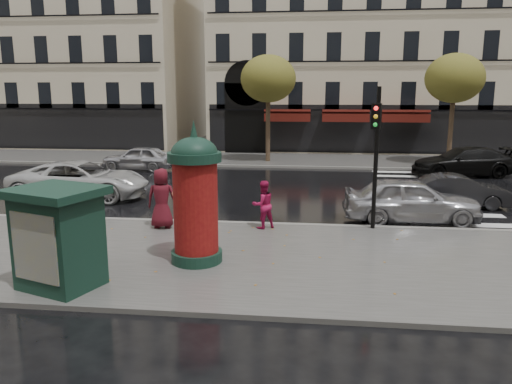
# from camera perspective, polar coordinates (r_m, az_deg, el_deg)

# --- Properties ---
(ground) EXTENTS (160.00, 160.00, 0.00)m
(ground) POSITION_cam_1_polar(r_m,az_deg,el_deg) (13.91, 2.84, -7.34)
(ground) COLOR black
(ground) RESTS_ON ground
(near_sidewalk) EXTENTS (90.00, 7.00, 0.12)m
(near_sidewalk) POSITION_cam_1_polar(r_m,az_deg,el_deg) (13.42, 2.70, -7.79)
(near_sidewalk) COLOR #474744
(near_sidewalk) RESTS_ON ground
(far_sidewalk) EXTENTS (90.00, 6.00, 0.12)m
(far_sidewalk) POSITION_cam_1_polar(r_m,az_deg,el_deg) (32.45, 5.04, 3.64)
(far_sidewalk) COLOR #474744
(far_sidewalk) RESTS_ON ground
(near_kerb) EXTENTS (90.00, 0.25, 0.14)m
(near_kerb) POSITION_cam_1_polar(r_m,az_deg,el_deg) (16.75, 3.52, -3.81)
(near_kerb) COLOR slate
(near_kerb) RESTS_ON ground
(far_kerb) EXTENTS (90.00, 0.25, 0.14)m
(far_kerb) POSITION_cam_1_polar(r_m,az_deg,el_deg) (29.48, 4.88, 2.87)
(far_kerb) COLOR slate
(far_kerb) RESTS_ON ground
(zebra_crossing) EXTENTS (3.60, 11.75, 0.01)m
(zebra_crossing) POSITION_cam_1_polar(r_m,az_deg,el_deg) (23.75, 19.02, 0.00)
(zebra_crossing) COLOR silver
(zebra_crossing) RESTS_ON ground
(bldg_far_corner) EXTENTS (26.00, 14.00, 22.90)m
(bldg_far_corner) POSITION_cam_1_polar(r_m,az_deg,el_deg) (43.97, 14.10, 20.13)
(bldg_far_corner) COLOR #B7A88C
(bldg_far_corner) RESTS_ON ground
(bldg_far_left) EXTENTS (24.00, 14.00, 22.90)m
(bldg_far_left) POSITION_cam_1_polar(r_m,az_deg,el_deg) (49.27, -22.36, 18.67)
(bldg_far_left) COLOR #B7A88C
(bldg_far_left) RESTS_ON ground
(tree_far_left) EXTENTS (3.40, 3.40, 6.64)m
(tree_far_left) POSITION_cam_1_polar(r_m,az_deg,el_deg) (31.27, 1.40, 12.77)
(tree_far_left) COLOR #38281C
(tree_far_left) RESTS_ON ground
(tree_far_right) EXTENTS (3.40, 3.40, 6.64)m
(tree_far_right) POSITION_cam_1_polar(r_m,az_deg,el_deg) (32.20, 21.75, 11.94)
(tree_far_right) COLOR #38281C
(tree_far_right) RESTS_ON ground
(woman_umbrella) EXTENTS (1.01, 1.01, 1.94)m
(woman_umbrella) POSITION_cam_1_polar(r_m,az_deg,el_deg) (13.47, -7.42, -1.87)
(woman_umbrella) COLOR beige
(woman_umbrella) RESTS_ON near_sidewalk
(woman_red) EXTENTS (0.95, 0.90, 1.56)m
(woman_red) POSITION_cam_1_polar(r_m,az_deg,el_deg) (16.02, 0.81, -1.44)
(woman_red) COLOR #AF1548
(woman_red) RESTS_ON near_sidewalk
(man_burgundy) EXTENTS (0.99, 0.68, 1.95)m
(man_burgundy) POSITION_cam_1_polar(r_m,az_deg,el_deg) (16.32, -10.73, -0.71)
(man_burgundy) COLOR #511019
(man_burgundy) RESTS_ON near_sidewalk
(morris_column) EXTENTS (1.36, 1.36, 3.66)m
(morris_column) POSITION_cam_1_polar(r_m,az_deg,el_deg) (12.78, -6.95, -0.39)
(morris_column) COLOR #122F23
(morris_column) RESTS_ON near_sidewalk
(traffic_light) EXTENTS (0.33, 0.44, 4.50)m
(traffic_light) POSITION_cam_1_polar(r_m,az_deg,el_deg) (16.06, 13.56, 5.32)
(traffic_light) COLOR black
(traffic_light) RESTS_ON near_sidewalk
(newsstand) EXTENTS (2.32, 2.14, 2.29)m
(newsstand) POSITION_cam_1_polar(r_m,az_deg,el_deg) (12.02, -21.64, -4.76)
(newsstand) COLOR #122F23
(newsstand) RESTS_ON near_sidewalk
(car_silver) EXTENTS (4.67, 2.00, 1.57)m
(car_silver) POSITION_cam_1_polar(r_m,az_deg,el_deg) (18.05, 17.31, -0.85)
(car_silver) COLOR #ACACB1
(car_silver) RESTS_ON ground
(car_darkgrey) EXTENTS (3.86, 1.39, 1.27)m
(car_darkgrey) POSITION_cam_1_polar(r_m,az_deg,el_deg) (21.07, 22.12, 0.12)
(car_darkgrey) COLOR black
(car_darkgrey) RESTS_ON ground
(car_white) EXTENTS (5.80, 2.90, 1.58)m
(car_white) POSITION_cam_1_polar(r_m,az_deg,el_deg) (22.31, -19.43, 1.31)
(car_white) COLOR #BABABA
(car_white) RESTS_ON ground
(car_black) EXTENTS (5.54, 2.80, 1.54)m
(car_black) POSITION_cam_1_polar(r_m,az_deg,el_deg) (28.77, 22.59, 3.22)
(car_black) COLOR black
(car_black) RESTS_ON ground
(car_far_silver) EXTENTS (4.19, 1.81, 1.41)m
(car_far_silver) POSITION_cam_1_polar(r_m,az_deg,el_deg) (29.35, -13.26, 3.81)
(car_far_silver) COLOR #ABABB0
(car_far_silver) RESTS_ON ground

